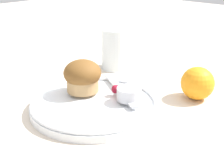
{
  "coord_description": "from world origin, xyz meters",
  "views": [
    {
      "loc": [
        0.41,
        -0.38,
        0.28
      ],
      "look_at": [
        0.0,
        0.04,
        0.06
      ],
      "focal_mm": 50.0,
      "sensor_mm": 36.0,
      "label": 1
    }
  ],
  "objects_px": {
    "butter_knife": "(120,89)",
    "orange_fruit": "(197,83)",
    "muffin": "(81,76)",
    "juice_glass": "(115,49)"
  },
  "relations": [
    {
      "from": "juice_glass",
      "to": "muffin",
      "type": "bearing_deg",
      "value": -65.21
    },
    {
      "from": "muffin",
      "to": "butter_knife",
      "type": "height_order",
      "value": "muffin"
    },
    {
      "from": "butter_knife",
      "to": "juice_glass",
      "type": "xyz_separation_m",
      "value": [
        -0.14,
        0.13,
        0.03
      ]
    },
    {
      "from": "butter_knife",
      "to": "orange_fruit",
      "type": "relative_size",
      "value": 2.33
    },
    {
      "from": "juice_glass",
      "to": "orange_fruit",
      "type": "bearing_deg",
      "value": -4.37
    },
    {
      "from": "butter_knife",
      "to": "juice_glass",
      "type": "bearing_deg",
      "value": 165.34
    },
    {
      "from": "muffin",
      "to": "butter_knife",
      "type": "bearing_deg",
      "value": 46.88
    },
    {
      "from": "muffin",
      "to": "juice_glass",
      "type": "distance_m",
      "value": 0.21
    },
    {
      "from": "muffin",
      "to": "butter_knife",
      "type": "distance_m",
      "value": 0.08
    },
    {
      "from": "butter_knife",
      "to": "orange_fruit",
      "type": "xyz_separation_m",
      "value": [
        0.11,
        0.11,
        0.01
      ]
    }
  ]
}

